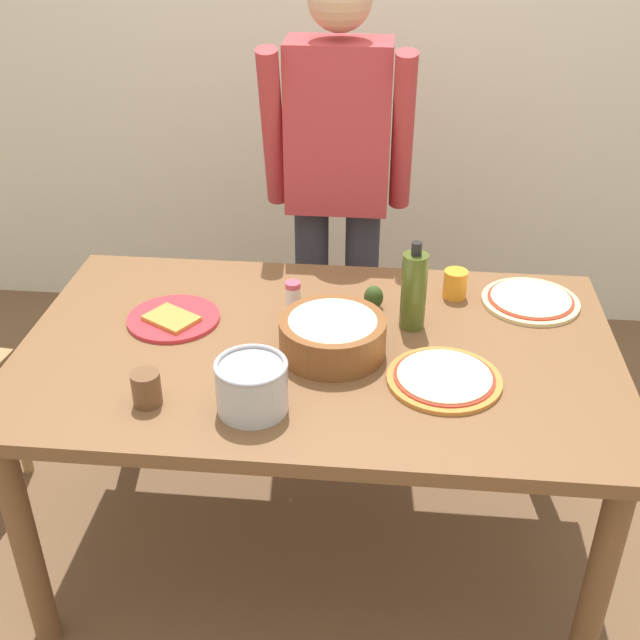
{
  "coord_description": "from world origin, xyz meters",
  "views": [
    {
      "loc": [
        0.18,
        -1.77,
        1.89
      ],
      "look_at": [
        0.0,
        0.05,
        0.81
      ],
      "focal_mm": 44.23,
      "sensor_mm": 36.0,
      "label": 1
    }
  ],
  "objects": [
    {
      "name": "ground",
      "position": [
        0.0,
        0.0,
        0.0
      ],
      "size": [
        8.0,
        8.0,
        0.0
      ],
      "primitive_type": "plane",
      "color": "brown"
    },
    {
      "name": "wall_back",
      "position": [
        0.0,
        1.6,
        1.3
      ],
      "size": [
        5.6,
        0.1,
        2.6
      ],
      "primitive_type": "cube",
      "color": "silver",
      "rests_on": "ground"
    },
    {
      "name": "dining_table",
      "position": [
        0.0,
        0.0,
        0.67
      ],
      "size": [
        1.6,
        0.96,
        0.76
      ],
      "color": "brown",
      "rests_on": "ground"
    },
    {
      "name": "person_cook",
      "position": [
        -0.01,
        0.76,
        0.94
      ],
      "size": [
        0.49,
        0.25,
        1.62
      ],
      "color": "#2D2D38",
      "rests_on": "ground"
    },
    {
      "name": "pizza_raw_on_board",
      "position": [
        0.6,
        0.29,
        0.77
      ],
      "size": [
        0.28,
        0.28,
        0.02
      ],
      "color": "beige",
      "rests_on": "dining_table"
    },
    {
      "name": "pizza_cooked_on_tray",
      "position": [
        0.33,
        -0.14,
        0.77
      ],
      "size": [
        0.29,
        0.29,
        0.02
      ],
      "color": "#C67A33",
      "rests_on": "dining_table"
    },
    {
      "name": "plate_with_slice",
      "position": [
        -0.42,
        0.09,
        0.77
      ],
      "size": [
        0.26,
        0.26,
        0.02
      ],
      "color": "red",
      "rests_on": "dining_table"
    },
    {
      "name": "popcorn_bowl",
      "position": [
        0.04,
        -0.03,
        0.82
      ],
      "size": [
        0.28,
        0.28,
        0.11
      ],
      "color": "brown",
      "rests_on": "dining_table"
    },
    {
      "name": "olive_oil_bottle",
      "position": [
        0.25,
        0.13,
        0.87
      ],
      "size": [
        0.07,
        0.07,
        0.26
      ],
      "color": "#47561E",
      "rests_on": "dining_table"
    },
    {
      "name": "steel_pot",
      "position": [
        -0.13,
        -0.29,
        0.83
      ],
      "size": [
        0.17,
        0.17,
        0.13
      ],
      "color": "#B7B7BC",
      "rests_on": "dining_table"
    },
    {
      "name": "cup_orange",
      "position": [
        0.38,
        0.31,
        0.8
      ],
      "size": [
        0.07,
        0.07,
        0.08
      ],
      "primitive_type": "cylinder",
      "color": "orange",
      "rests_on": "dining_table"
    },
    {
      "name": "cup_small_brown",
      "position": [
        -0.38,
        -0.29,
        0.8
      ],
      "size": [
        0.07,
        0.07,
        0.08
      ],
      "primitive_type": "cylinder",
      "color": "brown",
      "rests_on": "dining_table"
    },
    {
      "name": "salt_shaker",
      "position": [
        -0.09,
        0.15,
        0.81
      ],
      "size": [
        0.04,
        0.04,
        0.11
      ],
      "color": "white",
      "rests_on": "dining_table"
    },
    {
      "name": "avocado",
      "position": [
        0.14,
        0.22,
        0.8
      ],
      "size": [
        0.06,
        0.06,
        0.07
      ],
      "primitive_type": "ellipsoid",
      "color": "#2D4219",
      "rests_on": "dining_table"
    }
  ]
}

